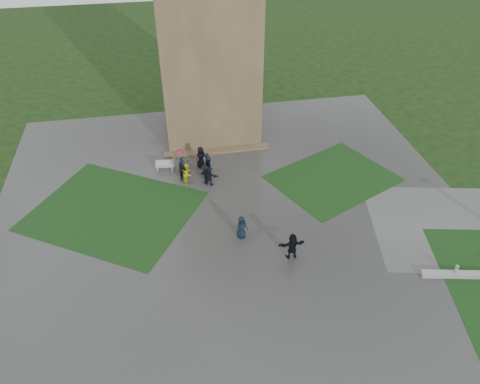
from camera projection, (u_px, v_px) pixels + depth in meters
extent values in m
plane|color=black|center=(239.00, 233.00, 31.88)|extent=(120.00, 120.00, 0.00)
cube|color=#333331|center=(234.00, 215.00, 33.45)|extent=(34.00, 34.00, 0.02)
cube|color=black|center=(114.00, 211.00, 33.78)|extent=(14.10, 13.46, 0.01)
cube|color=black|center=(333.00, 178.00, 37.04)|extent=(11.12, 10.15, 0.01)
cube|color=brown|center=(206.00, 31.00, 38.29)|extent=(8.00, 8.00, 18.00)
cube|color=brown|center=(217.00, 151.00, 40.15)|extent=(9.00, 0.80, 0.22)
cylinder|color=gray|center=(456.00, 271.00, 28.44)|extent=(0.20, 0.20, 0.90)
cube|color=#A9AAA5|center=(165.00, 166.00, 37.67)|extent=(1.55, 0.65, 0.06)
cube|color=#A9AAA5|center=(158.00, 168.00, 37.79)|extent=(0.13, 0.41, 0.42)
cube|color=#A9AAA5|center=(173.00, 168.00, 37.84)|extent=(0.13, 0.41, 0.42)
cube|color=#A9AAA5|center=(165.00, 162.00, 37.71)|extent=(1.50, 0.25, 0.40)
imported|color=black|center=(208.00, 168.00, 36.71)|extent=(0.71, 0.91, 1.64)
imported|color=black|center=(208.00, 163.00, 37.15)|extent=(0.78, 0.72, 1.80)
imported|color=black|center=(201.00, 157.00, 37.82)|extent=(1.06, 0.90, 1.84)
imported|color=#3A3A3F|center=(189.00, 165.00, 37.20)|extent=(0.60, 0.63, 1.46)
imported|color=black|center=(182.00, 166.00, 37.14)|extent=(0.60, 0.46, 1.48)
imported|color=black|center=(181.00, 172.00, 36.43)|extent=(0.40, 0.58, 1.53)
imported|color=#C1C00B|center=(188.00, 174.00, 35.99)|extent=(0.79, 0.99, 1.78)
imported|color=black|center=(205.00, 174.00, 36.02)|extent=(0.96, 1.22, 1.68)
imported|color=black|center=(209.00, 176.00, 35.92)|extent=(1.49, 1.18, 1.54)
imported|color=#D15668|center=(181.00, 153.00, 36.44)|extent=(0.78, 0.78, 0.69)
imported|color=#63389A|center=(180.00, 157.00, 35.62)|extent=(1.10, 1.10, 1.01)
imported|color=black|center=(242.00, 227.00, 31.06)|extent=(0.95, 0.78, 1.69)
imported|color=black|center=(292.00, 246.00, 29.48)|extent=(1.74, 0.67, 1.86)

